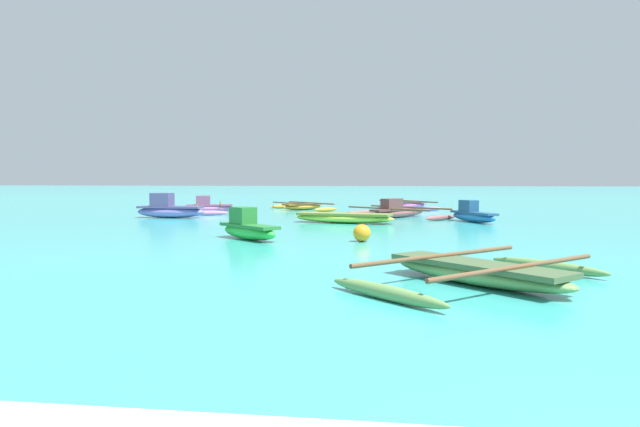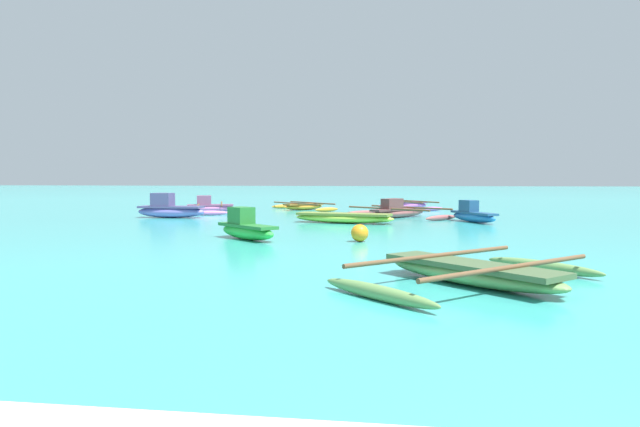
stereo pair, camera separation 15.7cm
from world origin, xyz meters
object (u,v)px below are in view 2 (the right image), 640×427
moored_boat_1 (471,272)px  moored_boat_4 (344,217)px  moored_boat_3 (304,206)px  moored_boat_8 (210,207)px  moored_boat_0 (398,211)px  moored_boat_2 (246,228)px  moored_boat_5 (170,209)px  moored_boat_7 (409,205)px  mooring_buoy_0 (360,233)px  moored_boat_6 (473,214)px

moored_boat_1 → moored_boat_4: 11.76m
moored_boat_3 → moored_boat_8: size_ratio=0.81×
moored_boat_0 → moored_boat_3: moored_boat_0 is taller
moored_boat_2 → moored_boat_5: (-5.22, 7.45, 0.06)m
moored_boat_2 → moored_boat_5: moored_boat_5 is taller
moored_boat_7 → mooring_buoy_0: 15.62m
moored_boat_0 → moored_boat_2: moored_boat_2 is taller
moored_boat_3 → moored_boat_1: bearing=-117.9°
moored_boat_8 → mooring_buoy_0: size_ratio=10.94×
moored_boat_6 → moored_boat_8: (-11.40, 4.41, -0.02)m
moored_boat_5 → mooring_buoy_0: moored_boat_5 is taller
moored_boat_5 → moored_boat_6: moored_boat_5 is taller
mooring_buoy_0 → moored_boat_4: bearing=99.5°
moored_boat_1 → moored_boat_7: 21.06m
mooring_buoy_0 → moored_boat_2: bearing=176.8°
moored_boat_1 → moored_boat_5: (-10.21, 13.11, 0.17)m
moored_boat_8 → mooring_buoy_0: 13.83m
moored_boat_4 → moored_boat_7: 9.98m
moored_boat_2 → moored_boat_6: moored_boat_2 is taller
moored_boat_4 → moored_boat_7: bearing=89.1°
moored_boat_1 → mooring_buoy_0: bearing=156.1°
moored_boat_1 → moored_boat_8: 19.56m
moored_boat_6 → moored_boat_8: moored_boat_6 is taller
moored_boat_0 → moored_boat_1: size_ratio=1.07×
moored_boat_5 → moored_boat_7: (9.59, 7.94, -0.15)m
moored_boat_3 → moored_boat_6: (7.42, -7.12, 0.10)m
moored_boat_8 → moored_boat_4: bearing=-57.0°
moored_boat_1 → moored_boat_6: 12.59m
moored_boat_1 → moored_boat_2: 7.55m
moored_boat_4 → moored_boat_6: bearing=26.9°
moored_boat_1 → moored_boat_6: size_ratio=1.67×
moored_boat_3 → moored_boat_4: (2.85, -8.25, 0.02)m
moored_boat_3 → moored_boat_2: bearing=-131.0°
moored_boat_4 → moored_boat_3: bearing=122.1°
moored_boat_0 → mooring_buoy_0: bearing=-146.6°
moored_boat_3 → moored_boat_7: 5.45m
moored_boat_1 → moored_boat_5: moored_boat_5 is taller
moored_boat_8 → moored_boat_3: bearing=16.3°
moored_boat_3 → moored_boat_6: moored_boat_6 is taller
moored_boat_2 → mooring_buoy_0: (2.95, -0.16, -0.07)m
moored_boat_0 → moored_boat_6: moored_boat_6 is taller
moored_boat_2 → moored_boat_6: size_ratio=0.80×
moored_boat_6 → moored_boat_1: bearing=-32.6°
moored_boat_2 → moored_boat_0: bearing=109.8°
moored_boat_3 → moored_boat_8: (-3.98, -2.71, 0.08)m
moored_boat_2 → moored_boat_5: bearing=168.4°
moored_boat_1 → moored_boat_6: (1.54, 12.49, 0.10)m
moored_boat_2 → moored_boat_3: bearing=137.0°
moored_boat_0 → moored_boat_8: moored_boat_8 is taller
moored_boat_7 → moored_boat_0: bearing=-130.0°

